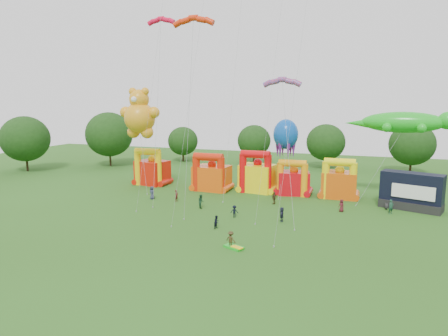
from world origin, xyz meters
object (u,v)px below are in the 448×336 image
(bouncy_castle_0, at_px, (152,170))
(spectator_4, at_px, (274,198))
(stage_trailer, at_px, (412,191))
(teddy_bear_kite, at_px, (141,130))
(octopus_kite, at_px, (285,144))
(gecko_kite, at_px, (387,154))
(bouncy_castle_2, at_px, (257,176))
(spectator_0, at_px, (152,193))

(bouncy_castle_0, bearing_deg, spectator_4, -15.59)
(stage_trailer, distance_m, teddy_bear_kite, 41.01)
(octopus_kite, bearing_deg, gecko_kite, -8.44)
(octopus_kite, xyz_separation_m, spectator_4, (0.27, -8.76, -6.84))
(bouncy_castle_2, distance_m, teddy_bear_kite, 20.04)
(stage_trailer, xyz_separation_m, octopus_kite, (-18.28, 5.23, 5.32))
(teddy_bear_kite, bearing_deg, spectator_4, -4.57)
(stage_trailer, height_order, spectator_0, stage_trailer)
(teddy_bear_kite, bearing_deg, spectator_0, -47.61)
(bouncy_castle_0, xyz_separation_m, teddy_bear_kite, (0.95, -4.70, 7.36))
(bouncy_castle_0, relative_size, teddy_bear_kite, 0.39)
(bouncy_castle_2, height_order, spectator_0, bouncy_castle_2)
(stage_trailer, distance_m, gecko_kite, 6.40)
(octopus_kite, height_order, spectator_4, octopus_kite)
(teddy_bear_kite, relative_size, spectator_0, 8.47)
(bouncy_castle_0, xyz_separation_m, stage_trailer, (41.25, -2.95, -0.05))
(octopus_kite, xyz_separation_m, spectator_0, (-17.58, -11.84, -6.76))
(stage_trailer, bearing_deg, teddy_bear_kite, -177.51)
(octopus_kite, relative_size, spectator_0, 5.94)
(spectator_0, relative_size, spectator_4, 1.09)
(octopus_kite, bearing_deg, teddy_bear_kite, -162.40)
(octopus_kite, bearing_deg, spectator_4, -88.26)
(bouncy_castle_2, height_order, stage_trailer, bouncy_castle_2)
(stage_trailer, distance_m, octopus_kite, 19.75)
(bouncy_castle_2, distance_m, stage_trailer, 22.60)
(octopus_kite, height_order, spectator_0, octopus_kite)
(spectator_0, bearing_deg, bouncy_castle_2, 60.95)
(bouncy_castle_2, bearing_deg, octopus_kite, 24.20)
(stage_trailer, bearing_deg, octopus_kite, 164.04)
(stage_trailer, xyz_separation_m, spectator_4, (-18.02, -3.54, -1.52))
(spectator_4, bearing_deg, spectator_0, -55.20)
(bouncy_castle_0, xyz_separation_m, bouncy_castle_2, (18.91, 0.46, 0.12))
(teddy_bear_kite, relative_size, gecko_kite, 1.12)
(gecko_kite, bearing_deg, bouncy_castle_2, 178.77)
(bouncy_castle_2, height_order, gecko_kite, gecko_kite)
(octopus_kite, bearing_deg, bouncy_castle_0, -174.32)
(bouncy_castle_0, bearing_deg, gecko_kite, 0.08)
(bouncy_castle_2, bearing_deg, spectator_4, -58.10)
(bouncy_castle_0, bearing_deg, spectator_0, -60.60)
(bouncy_castle_0, bearing_deg, octopus_kite, 5.68)
(spectator_0, distance_m, spectator_4, 18.11)
(gecko_kite, height_order, octopus_kite, gecko_kite)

